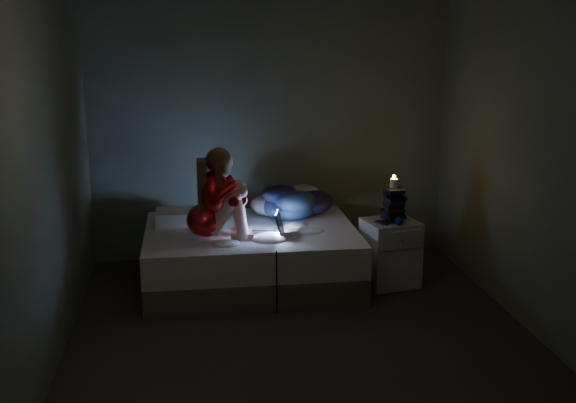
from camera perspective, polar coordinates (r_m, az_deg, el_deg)
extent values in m
cube|color=#272523|center=(5.69, 0.94, -10.45)|extent=(3.60, 3.80, 0.02)
cube|color=#4C5145|center=(7.14, -1.43, 5.68)|extent=(3.60, 0.02, 2.60)
cube|color=#4C5145|center=(3.46, 5.98, -3.87)|extent=(3.60, 0.02, 2.60)
cube|color=#4C5145|center=(5.31, -18.71, 1.87)|extent=(0.02, 3.80, 2.60)
cube|color=#4C5145|center=(5.84, 18.85, 2.94)|extent=(0.02, 3.80, 2.60)
cube|color=silver|center=(6.70, -8.74, -1.24)|extent=(0.45, 0.32, 0.13)
cube|color=silver|center=(6.58, 8.26, -4.12)|extent=(0.53, 0.49, 0.61)
cylinder|color=beige|center=(6.42, 8.56, 1.41)|extent=(0.07, 0.07, 0.08)
cube|color=black|center=(6.42, 7.49, -1.66)|extent=(0.11, 0.16, 0.01)
sphere|color=navy|center=(6.34, 8.75, -1.59)|extent=(0.08, 0.08, 0.08)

